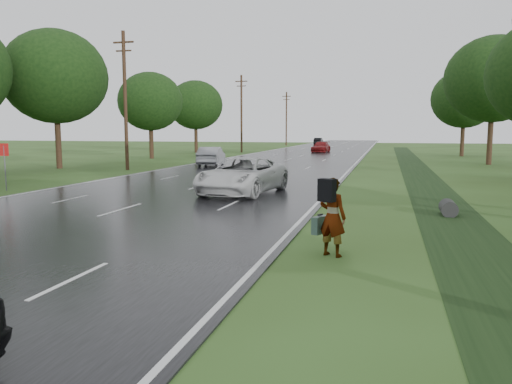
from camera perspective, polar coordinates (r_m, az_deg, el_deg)
The scene contains 19 objects.
road at distance 54.10m, azimuth 4.73°, elevation 3.99°, with size 14.00×180.00×0.04m, color black.
edge_stripe_east at distance 53.35m, azimuth 11.90°, elevation 3.84°, with size 0.12×180.00×0.01m, color silver.
edge_stripe_west at distance 55.67m, azimuth -2.14°, elevation 4.12°, with size 0.12×180.00×0.01m, color silver.
center_line at distance 54.10m, azimuth 4.73°, elevation 4.02°, with size 0.12×180.00×0.01m, color silver.
drainage_ditch at distance 27.15m, azimuth 19.11°, elevation 0.57°, with size 2.20×120.00×0.56m.
road_sign at distance 27.01m, azimuth -26.81°, elevation 3.58°, with size 0.50×0.06×2.30m.
utility_pole_mid at distance 38.12m, azimuth -14.72°, elevation 10.27°, with size 1.60×0.26×10.00m.
utility_pole_far at distance 65.92m, azimuth -1.68°, elevation 9.07°, with size 1.60×0.26×10.00m.
utility_pole_distant at distance 95.06m, azimuth 3.49°, elevation 8.46°, with size 1.60×0.26×10.00m.
tree_east_d at distance 47.15m, azimuth 25.50°, elevation 11.55°, with size 8.00×8.00×10.76m.
tree_east_f at distance 60.84m, azimuth 22.72°, elevation 9.80°, with size 7.20×7.20×9.62m.
tree_west_c at distance 41.39m, azimuth -21.97°, elevation 12.11°, with size 7.80×7.80×10.43m.
tree_west_d at distance 52.85m, azimuth -11.99°, elevation 10.08°, with size 6.60×6.60×8.80m.
tree_west_f at distance 65.89m, azimuth -6.93°, elevation 9.84°, with size 7.00×7.00×9.29m.
pedestrian at distance 11.76m, azimuth 8.60°, elevation -2.70°, with size 0.91×0.95×1.86m.
white_pickup at distance 22.89m, azimuth -1.54°, elevation 1.90°, with size 2.75×5.95×1.65m, color silver.
silver_sedan at distance 40.83m, azimuth -5.13°, elevation 4.09°, with size 1.63×4.68×1.54m, color #919399.
far_car_red at distance 65.75m, azimuth 7.43°, elevation 5.12°, with size 1.93×4.76×1.38m, color maroon.
far_car_dark at distance 99.26m, azimuth 7.15°, elevation 5.77°, with size 1.45×4.14×1.37m, color black.
Camera 1 is at (9.39, -8.20, 2.95)m, focal length 35.00 mm.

